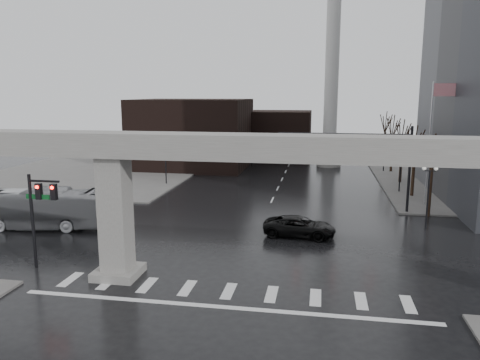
{
  "coord_description": "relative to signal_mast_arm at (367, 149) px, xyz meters",
  "views": [
    {
      "loc": [
        4.86,
        -25.07,
        10.91
      ],
      "look_at": [
        -1.07,
        8.75,
        4.5
      ],
      "focal_mm": 35.0,
      "sensor_mm": 36.0,
      "label": 1
    }
  ],
  "objects": [
    {
      "name": "tree_right_3",
      "position": [
        5.54,
        23.22,
        -2.85
      ],
      "size": [
        1.11,
        1.66,
        8.02
      ],
      "color": "black",
      "rests_on": "ground"
    },
    {
      "name": "lamp_left_2",
      "position": [
        -22.49,
        23.2,
        -2.36
      ],
      "size": [
        1.22,
        0.32,
        5.11
      ],
      "color": "black",
      "rests_on": "ground"
    },
    {
      "name": "ground",
      "position": [
        -8.99,
        -18.8,
        -5.83
      ],
      "size": [
        160.0,
        160.0,
        0.0
      ],
      "primitive_type": "plane",
      "color": "black",
      "rests_on": "ground"
    },
    {
      "name": "tree_right_4",
      "position": [
        5.54,
        31.22,
        -2.79
      ],
      "size": [
        1.12,
        1.69,
        8.19
      ],
      "color": "black",
      "rests_on": "ground"
    },
    {
      "name": "flagpole_assembly",
      "position": [
        6.3,
        3.2,
        1.7
      ],
      "size": [
        2.06,
        0.12,
        12.0
      ],
      "color": "silver",
      "rests_on": "ground"
    },
    {
      "name": "pickup_truck",
      "position": [
        -5.61,
        -8.83,
        -5.06
      ],
      "size": [
        5.72,
        3.03,
        1.53
      ],
      "primitive_type": "imported",
      "rotation": [
        0.0,
        0.0,
        1.48
      ],
      "color": "black",
      "rests_on": "ground"
    },
    {
      "name": "smokestack",
      "position": [
        -2.99,
        27.2,
        7.52
      ],
      "size": [
        3.6,
        3.6,
        30.0
      ],
      "color": "silver",
      "rests_on": "ground"
    },
    {
      "name": "lamp_left_1",
      "position": [
        -22.49,
        9.2,
        -2.36
      ],
      "size": [
        1.22,
        0.32,
        5.11
      ],
      "color": "black",
      "rests_on": "ground"
    },
    {
      "name": "lamp_left_0",
      "position": [
        -22.49,
        -4.8,
        -2.36
      ],
      "size": [
        1.22,
        0.32,
        5.11
      ],
      "color": "black",
      "rests_on": "ground"
    },
    {
      "name": "sidewalk_nw",
      "position": [
        -34.99,
        17.2,
        -5.75
      ],
      "size": [
        28.0,
        36.0,
        0.15
      ],
      "primitive_type": "cube",
      "color": "slate",
      "rests_on": "ground"
    },
    {
      "name": "signal_left_pole",
      "position": [
        -21.24,
        -18.3,
        -1.76
      ],
      "size": [
        2.3,
        0.3,
        6.0
      ],
      "color": "black",
      "rests_on": "ground"
    },
    {
      "name": "building_far_mid",
      "position": [
        -10.99,
        33.2,
        -1.83
      ],
      "size": [
        10.0,
        10.0,
        8.0
      ],
      "primitive_type": "cube",
      "color": "black",
      "rests_on": "ground"
    },
    {
      "name": "lamp_right_1",
      "position": [
        4.51,
        9.2,
        -2.36
      ],
      "size": [
        1.22,
        0.32,
        5.11
      ],
      "color": "black",
      "rests_on": "ground"
    },
    {
      "name": "tree_right_0",
      "position": [
        5.54,
        -0.78,
        -3.04
      ],
      "size": [
        1.09,
        1.58,
        7.5
      ],
      "color": "black",
      "rests_on": "ground"
    },
    {
      "name": "elevated_guideway",
      "position": [
        -7.73,
        -18.8,
        1.05
      ],
      "size": [
        48.0,
        2.6,
        8.7
      ],
      "color": "#989590",
      "rests_on": "ground"
    },
    {
      "name": "city_bus",
      "position": [
        -27.06,
        -10.37,
        -4.18
      ],
      "size": [
        12.12,
        4.4,
        3.3
      ],
      "primitive_type": "imported",
      "rotation": [
        0.0,
        0.0,
        1.71
      ],
      "color": "#9A9B9E",
      "rests_on": "ground"
    },
    {
      "name": "building_far_left",
      "position": [
        -22.99,
        23.2,
        -0.83
      ],
      "size": [
        16.0,
        14.0,
        10.0
      ],
      "primitive_type": "cube",
      "color": "black",
      "rests_on": "ground"
    },
    {
      "name": "tree_right_1",
      "position": [
        5.54,
        7.22,
        -2.98
      ],
      "size": [
        1.09,
        1.61,
        7.67
      ],
      "color": "black",
      "rests_on": "ground"
    },
    {
      "name": "lamp_right_0",
      "position": [
        4.51,
        -4.8,
        -2.36
      ],
      "size": [
        1.22,
        0.32,
        5.11
      ],
      "color": "black",
      "rests_on": "ground"
    },
    {
      "name": "tree_right_2",
      "position": [
        5.54,
        15.22,
        -2.91
      ],
      "size": [
        1.1,
        1.63,
        7.85
      ],
      "color": "black",
      "rests_on": "ground"
    },
    {
      "name": "signal_mast_arm",
      "position": [
        0.0,
        0.0,
        0.0
      ],
      "size": [
        12.12,
        0.43,
        8.0
      ],
      "color": "black",
      "rests_on": "ground"
    },
    {
      "name": "lamp_right_2",
      "position": [
        4.51,
        23.2,
        -2.36
      ],
      "size": [
        1.22,
        0.32,
        5.11
      ],
      "color": "black",
      "rests_on": "ground"
    }
  ]
}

